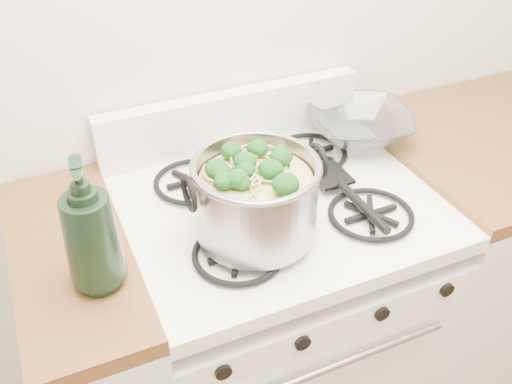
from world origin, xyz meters
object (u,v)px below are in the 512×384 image
object	(u,v)px
glass_bowl	(358,130)
gas_range	(275,327)
stock_pot	(256,199)
bottle	(89,226)
spatula	(330,173)

from	to	relation	value
glass_bowl	gas_range	bearing A→B (deg)	-153.15
gas_range	stock_pot	distance (m)	0.60
bottle	glass_bowl	bearing A→B (deg)	25.84
stock_pot	glass_bowl	world-z (taller)	stock_pot
gas_range	bottle	world-z (taller)	bottle
spatula	glass_bowl	distance (m)	0.23
spatula	bottle	xyz separation A→B (m)	(-0.61, -0.14, 0.13)
spatula	bottle	size ratio (longest dim) A/B	1.06
gas_range	bottle	xyz separation A→B (m)	(-0.46, -0.12, 0.63)
stock_pot	glass_bowl	bearing A→B (deg)	31.64
stock_pot	bottle	bearing A→B (deg)	-177.07
bottle	spatula	bearing A→B (deg)	18.56
glass_bowl	stock_pot	bearing A→B (deg)	-148.36
stock_pot	bottle	distance (m)	0.36
gas_range	glass_bowl	bearing A→B (deg)	26.85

